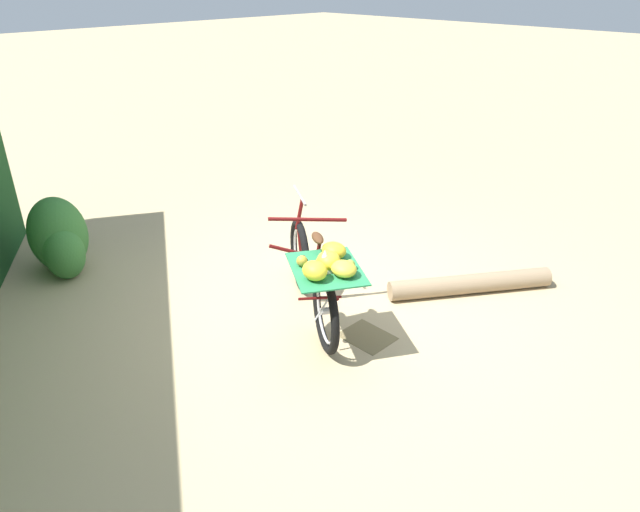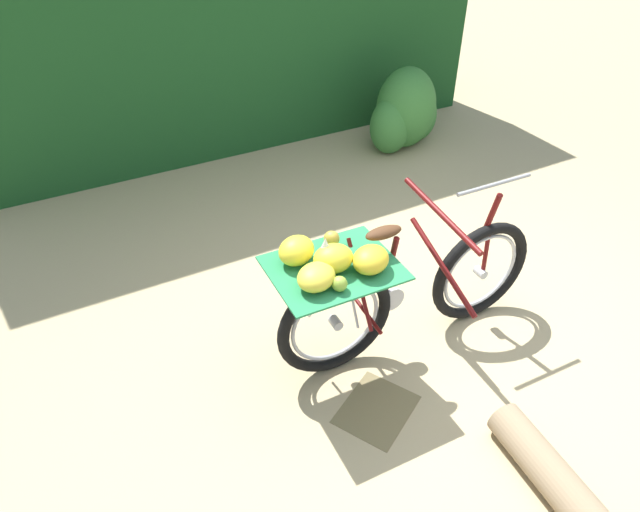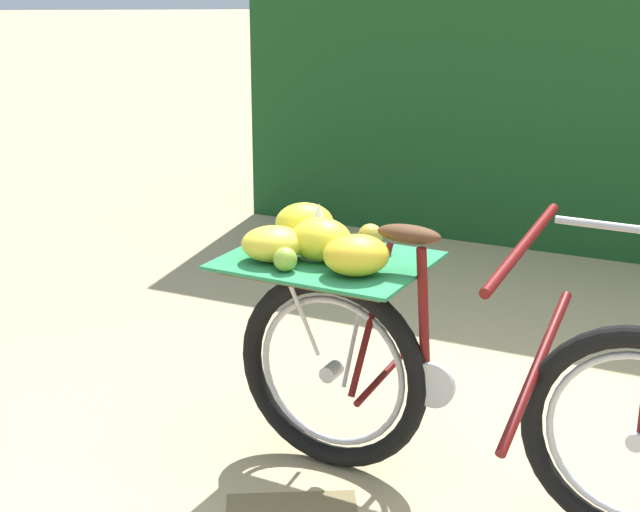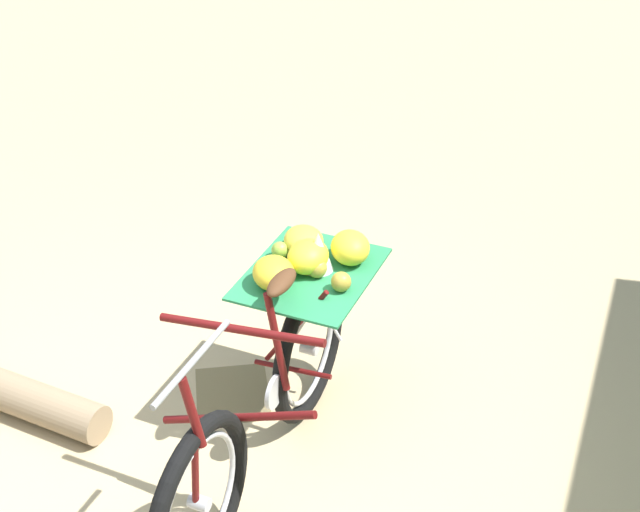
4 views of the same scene
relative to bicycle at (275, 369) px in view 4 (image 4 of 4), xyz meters
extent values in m
plane|color=tan|center=(0.23, -0.25, -0.51)|extent=(60.00, 60.00, 0.00)
torus|color=black|center=(0.59, -0.35, -0.14)|extent=(0.66, 0.44, 0.73)
torus|color=#B7B7BC|center=(0.59, -0.35, -0.14)|extent=(0.50, 0.31, 0.57)
cylinder|color=#B7B7BC|center=(0.59, -0.35, -0.14)|extent=(0.09, 0.10, 0.06)
torus|color=black|center=(-0.31, 0.19, -0.14)|extent=(0.66, 0.44, 0.73)
torus|color=#B7B7BC|center=(-0.31, 0.19, -0.14)|extent=(0.50, 0.31, 0.57)
cylinder|color=#B7B7BC|center=(-0.31, 0.19, -0.14)|extent=(0.09, 0.10, 0.06)
cylinder|color=#590F0F|center=(0.31, -0.18, 0.02)|extent=(0.39, 0.62, 0.30)
cylinder|color=#590F0F|center=(0.25, -0.15, 0.41)|extent=(0.40, 0.63, 0.11)
cylinder|color=#590F0F|center=(-0.02, 0.01, 0.13)|extent=(0.09, 0.11, 0.49)
cylinder|color=#590F0F|center=(-0.15, 0.09, -0.13)|extent=(0.22, 0.34, 0.05)
cylinder|color=#590F0F|center=(-0.18, 0.11, 0.08)|extent=(0.19, 0.29, 0.47)
cylinder|color=#590F0F|center=(0.60, -0.36, 0.01)|extent=(0.05, 0.06, 0.30)
cylinder|color=#590F0F|center=(0.58, -0.35, 0.30)|extent=(0.08, 0.10, 0.30)
cylinder|color=gray|center=(0.55, -0.33, 0.51)|extent=(0.46, 0.29, 0.02)
ellipsoid|color=#4C2D19|center=(-0.07, 0.05, 0.40)|extent=(0.23, 0.19, 0.06)
cylinder|color=#B7B7BC|center=(0.01, -0.01, -0.11)|extent=(0.15, 0.10, 0.16)
cylinder|color=#B7B7BC|center=(-0.23, 0.14, 0.05)|extent=(0.12, 0.18, 0.39)
cylinder|color=#B7B7BC|center=(-0.41, 0.25, 0.05)|extent=(0.14, 0.22, 0.39)
cube|color=brown|center=(-0.33, 0.20, 0.25)|extent=(0.74, 0.69, 0.02)
cube|color=#287F4C|center=(-0.33, 0.20, 0.27)|extent=(0.86, 0.81, 0.01)
ellipsoid|color=yellow|center=(-0.40, 0.39, 0.35)|extent=(0.22, 0.19, 0.15)
ellipsoid|color=yellow|center=(-0.35, 0.19, 0.34)|extent=(0.28, 0.27, 0.15)
ellipsoid|color=gold|center=(-0.24, 0.03, 0.34)|extent=(0.22, 0.19, 0.13)
ellipsoid|color=yellow|center=(-0.51, 0.19, 0.33)|extent=(0.22, 0.19, 0.12)
sphere|color=#B29333|center=(-0.17, 0.31, 0.32)|extent=(0.09, 0.09, 0.09)
sphere|color=#B29333|center=(-0.29, 0.22, 0.32)|extent=(0.09, 0.09, 0.09)
sphere|color=#8CAD38|center=(-0.47, 0.08, 0.31)|extent=(0.08, 0.08, 0.08)
cone|color=white|center=(-0.35, 0.24, 0.36)|extent=(0.19, 0.19, 0.19)
cube|color=olive|center=(-0.46, -0.18, -0.51)|extent=(0.44, 0.36, 0.01)
camera|label=1|loc=(-3.13, 3.03, 2.39)|focal=31.81mm
camera|label=2|loc=(-2.35, -1.00, 2.12)|focal=31.61mm
camera|label=3|loc=(-0.54, -2.92, 1.27)|focal=53.94mm
camera|label=4|loc=(3.13, -0.24, 2.53)|focal=51.90mm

